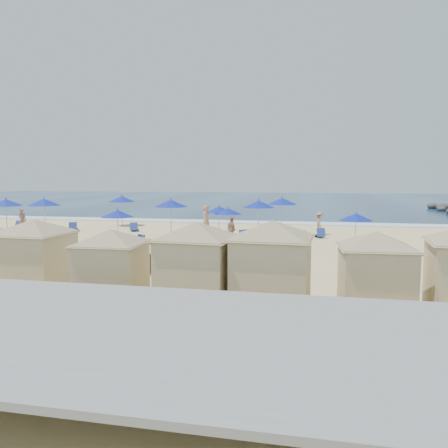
{
  "coord_description": "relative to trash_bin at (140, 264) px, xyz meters",
  "views": [
    {
      "loc": [
        8.71,
        -22.35,
        3.9
      ],
      "look_at": [
        3.5,
        3.0,
        1.18
      ],
      "focal_mm": 35.0,
      "sensor_mm": 36.0,
      "label": 1
    }
  ],
  "objects": [
    {
      "name": "cabana_5",
      "position": [
        8.72,
        -3.67,
        1.12
      ],
      "size": [
        4.2,
        4.2,
        2.64
      ],
      "color": "#CFBA8E",
      "rests_on": "ground"
    },
    {
      "name": "ocean",
      "position": [
        -1.78,
        60.75,
        -0.36
      ],
      "size": [
        160.0,
        80.0,
        0.06
      ],
      "primitive_type": "cube",
      "color": "#0D234A",
      "rests_on": "ground"
    },
    {
      "name": "beach_chair_4",
      "position": [
        2.64,
        10.09,
        -0.13
      ],
      "size": [
        1.13,
        1.49,
        0.75
      ],
      "color": "navy",
      "rests_on": "ground"
    },
    {
      "name": "cabana_4",
      "position": [
        5.77,
        -3.92,
        1.3
      ],
      "size": [
        4.7,
        4.7,
        2.95
      ],
      "color": "#CFBA8E",
      "rests_on": "ground"
    },
    {
      "name": "trash_bin",
      "position": [
        0.0,
        0.0,
        0.0
      ],
      "size": [
        1.01,
        1.01,
        0.79
      ],
      "primitive_type": "cube",
      "rotation": [
        0.0,
        0.0,
        -0.35
      ],
      "color": "black",
      "rests_on": "ground"
    },
    {
      "name": "umbrella_2",
      "position": [
        -11.52,
        10.7,
        1.84
      ],
      "size": [
        2.27,
        2.27,
        2.58
      ],
      "color": "#A5A8AD",
      "rests_on": "ground"
    },
    {
      "name": "beachgoer_0",
      "position": [
        -13.88,
        11.47,
        0.46
      ],
      "size": [
        0.64,
        0.43,
        1.7
      ],
      "primitive_type": "imported",
      "rotation": [
        0.0,
        0.0,
        3.19
      ],
      "color": "#AA765E",
      "rests_on": "ground"
    },
    {
      "name": "cabana_2",
      "position": [
        0.78,
        -4.14,
        1.07
      ],
      "size": [
        4.08,
        4.08,
        2.56
      ],
      "color": "#CFBA8E",
      "rests_on": "ground"
    },
    {
      "name": "surf_line",
      "position": [
        -1.78,
        21.25,
        -0.35
      ],
      "size": [
        160.0,
        2.5,
        0.08
      ],
      "primitive_type": "cube",
      "color": "white",
      "rests_on": "ground"
    },
    {
      "name": "beach_chair_2",
      "position": [
        -6.01,
        13.38,
        -0.16
      ],
      "size": [
        0.92,
        1.36,
        0.69
      ],
      "color": "navy",
      "rests_on": "ground"
    },
    {
      "name": "umbrella_10",
      "position": [
        9.21,
        7.84,
        1.42
      ],
      "size": [
        1.84,
        1.84,
        2.09
      ],
      "color": "#A5A8AD",
      "rests_on": "ground"
    },
    {
      "name": "umbrella_1",
      "position": [
        -14.19,
        10.22,
        1.81
      ],
      "size": [
        2.24,
        2.24,
        2.55
      ],
      "color": "#A5A8AD",
      "rests_on": "ground"
    },
    {
      "name": "beach_chair_3",
      "position": [
        -2.81,
        7.37,
        -0.17
      ],
      "size": [
        0.88,
        1.27,
        0.64
      ],
      "color": "navy",
      "rests_on": "ground"
    },
    {
      "name": "umbrella_5",
      "position": [
        -4.05,
        6.53,
        1.49
      ],
      "size": [
        1.91,
        1.91,
        2.17
      ],
      "color": "#A5A8AD",
      "rests_on": "ground"
    },
    {
      "name": "umbrella_3",
      "position": [
        -8.51,
        16.82,
        1.8
      ],
      "size": [
        2.23,
        2.23,
        2.54
      ],
      "color": "#A5A8AD",
      "rests_on": "ground"
    },
    {
      "name": "umbrella_8",
      "position": [
        4.66,
        15.7,
        1.82
      ],
      "size": [
        2.25,
        2.25,
        2.56
      ],
      "color": "#A5A8AD",
      "rests_on": "ground"
    },
    {
      "name": "beach_chair_0",
      "position": [
        -14.74,
        12.58,
        -0.14
      ],
      "size": [
        0.75,
        1.4,
        0.73
      ],
      "color": "navy",
      "rests_on": "ground"
    },
    {
      "name": "beach_chair_1",
      "position": [
        -10.43,
        12.54,
        -0.15
      ],
      "size": [
        1.03,
        1.4,
        0.7
      ],
      "color": "navy",
      "rests_on": "ground"
    },
    {
      "name": "ground",
      "position": [
        -1.78,
        5.75,
        -0.39
      ],
      "size": [
        160.0,
        160.0,
        0.0
      ],
      "primitive_type": "plane",
      "color": "beige",
      "rests_on": "ground"
    },
    {
      "name": "umbrella_6",
      "position": [
        0.86,
        11.4,
        1.45
      ],
      "size": [
        1.87,
        1.87,
        2.13
      ],
      "color": "#A5A8AD",
      "rests_on": "ground"
    },
    {
      "name": "beach_chair_5",
      "position": [
        7.36,
        12.6,
        -0.16
      ],
      "size": [
        0.9,
        1.32,
        0.67
      ],
      "color": "navy",
      "rests_on": "ground"
    },
    {
      "name": "umbrella_9",
      "position": [
        3.3,
        12.65,
        1.77
      ],
      "size": [
        2.19,
        2.19,
        2.49
      ],
      "color": "#A5A8AD",
      "rests_on": "ground"
    },
    {
      "name": "umbrella_7",
      "position": [
        1.53,
        10.95,
        1.38
      ],
      "size": [
        1.8,
        1.8,
        2.05
      ],
      "color": "#A5A8AD",
      "rests_on": "ground"
    },
    {
      "name": "beachgoer_1",
      "position": [
        2.05,
        9.5,
        0.38
      ],
      "size": [
        0.85,
        0.96,
        1.56
      ],
      "primitive_type": "imported",
      "rotation": [
        0.0,
        0.0,
        2.22
      ],
      "color": "#AA765E",
      "rests_on": "ground"
    },
    {
      "name": "umbrella_4",
      "position": [
        -2.39,
        11.14,
        1.84
      ],
      "size": [
        2.27,
        2.27,
        2.58
      ],
      "color": "#A5A8AD",
      "rests_on": "ground"
    },
    {
      "name": "beachgoer_3",
      "position": [
        -1.42,
        16.92,
        0.49
      ],
      "size": [
        0.68,
        0.94,
        1.77
      ],
      "primitive_type": "imported",
      "rotation": [
        0.0,
        0.0,
        1.72
      ],
      "color": "#AA765E",
      "rests_on": "ground"
    },
    {
      "name": "beachgoer_2",
      "position": [
        7.38,
        14.31,
        0.4
      ],
      "size": [
        0.69,
        1.08,
        1.6
      ],
      "primitive_type": "imported",
      "rotation": [
        0.0,
        0.0,
        1.67
      ],
      "color": "#AA765E",
      "rests_on": "ground"
    },
    {
      "name": "cabana_1",
      "position": [
        -2.26,
        -3.62,
        1.21
      ],
      "size": [
        4.45,
        4.45,
        2.79
      ],
      "color": "#CFBA8E",
      "rests_on": "ground"
    },
    {
      "name": "cabana_3",
      "position": [
        3.48,
        -3.92,
        1.24
      ],
      "size": [
        4.53,
        4.53,
        2.85
      ],
      "color": "#CFBA8E",
      "rests_on": "ground"
    }
  ]
}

